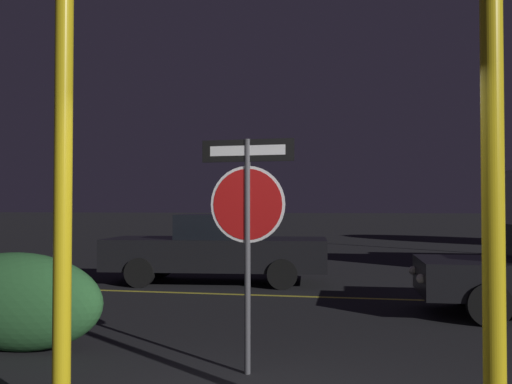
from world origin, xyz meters
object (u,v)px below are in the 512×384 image
at_px(stop_sign, 247,205).
at_px(yellow_pole_left, 63,198).
at_px(hedge_bush_1, 17,301).
at_px(passing_car_2, 218,249).
at_px(yellow_pole_right, 493,183).

bearing_deg(stop_sign, yellow_pole_left, -121.73).
xyz_separation_m(hedge_bush_1, passing_car_2, (0.76, 5.97, 0.17)).
distance_m(stop_sign, yellow_pole_left, 1.91).
relative_size(yellow_pole_right, passing_car_2, 0.73).
bearing_deg(passing_car_2, stop_sign, -168.33).
xyz_separation_m(stop_sign, hedge_bush_1, (-2.76, 0.35, -1.09)).
height_order(stop_sign, hedge_bush_1, stop_sign).
bearing_deg(yellow_pole_right, stop_sign, 136.03).
height_order(yellow_pole_left, yellow_pole_right, yellow_pole_right).
height_order(stop_sign, passing_car_2, stop_sign).
bearing_deg(yellow_pole_right, hedge_bush_1, 154.83).
relative_size(stop_sign, yellow_pole_left, 0.68).
xyz_separation_m(yellow_pole_left, passing_car_2, (-0.91, 7.89, -0.97)).
xyz_separation_m(stop_sign, passing_car_2, (-2.00, 6.32, -0.92)).
relative_size(hedge_bush_1, passing_car_2, 0.43).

